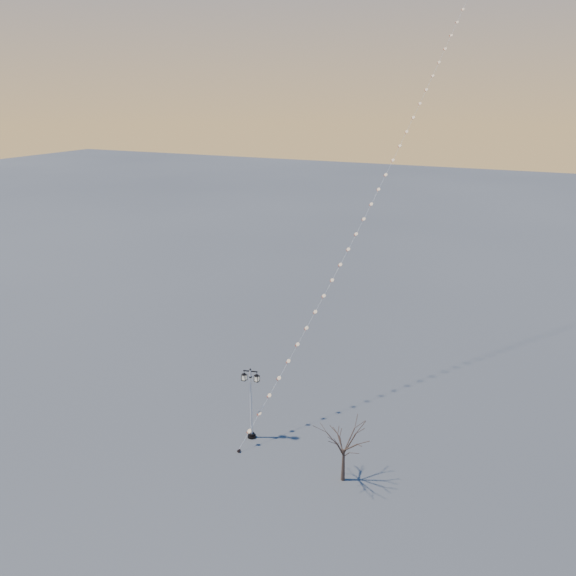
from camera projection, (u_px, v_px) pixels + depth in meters
The scene contains 4 objects.
ground at pixel (243, 479), 33.24m from camera, with size 300.00×300.00×0.00m, color #494A4A.
street_lamp at pixel (251, 400), 36.44m from camera, with size 1.17×0.59×4.69m.
bare_tree at pixel (344, 442), 32.42m from camera, with size 2.11×2.11×3.49m.
kite_train at pixel (401, 123), 44.01m from camera, with size 8.39×36.76×36.67m.
Camera 1 is at (14.28, -24.54, 20.42)m, focal length 37.50 mm.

